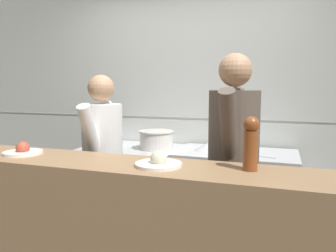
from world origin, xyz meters
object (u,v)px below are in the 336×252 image
Objects in this scene: pepper_mill at (251,142)px; plated_dish_main at (23,151)px; chefs_knife at (250,155)px; chef_sous at (233,164)px; plated_dish_appetiser at (159,162)px; chef_head_cook at (103,162)px; oven_range at (133,188)px; sauce_pot at (156,139)px; mixing_bowl_steel at (208,146)px; stock_pot at (109,135)px.

plated_dish_main is at bearing -177.97° from pepper_mill.
chefs_knife is 1.29× the size of pepper_mill.
plated_dish_main is 0.15× the size of chef_sous.
pepper_mill is at bearing 7.72° from plated_dish_appetiser.
chefs_knife is at bearing 85.40° from chef_sous.
plated_dish_appetiser is 0.16× the size of chef_sous.
chefs_knife is at bearing 24.22° from chef_head_cook.
chef_sous is at bearing 59.17° from plated_dish_appetiser.
sauce_pot reaches higher than oven_range.
pepper_mill is (0.50, 0.07, 0.13)m from plated_dish_appetiser.
plated_dish_main is 0.97m from plated_dish_appetiser.
oven_range is at bearing 146.93° from chef_sous.
chef_head_cook reaches higher than plated_dish_appetiser.
chef_sous is at bearing -95.36° from chefs_knife.
oven_range is at bearing 179.80° from mixing_bowl_steel.
chef_sous reaches higher than mixing_bowl_steel.
plated_dish_appetiser reaches higher than mixing_bowl_steel.
chef_sous is (-0.16, 0.50, -0.24)m from pepper_mill.
chef_head_cook is at bearing 65.15° from plated_dish_main.
oven_range is at bearing -8.37° from stock_pot.
pepper_mill is at bearing -85.23° from chefs_knife.
chef_sous reaches higher than stock_pot.
pepper_mill is 0.17× the size of chef_sous.
stock_pot is 1.75m from plated_dish_appetiser.
oven_range is 3.52× the size of mixing_bowl_steel.
pepper_mill is at bearing -44.35° from oven_range.
sauce_pot is 1.41m from plated_dish_appetiser.
mixing_bowl_steel is 0.18× the size of chef_head_cook.
stock_pot is 0.57m from sauce_pot.
chef_head_cook is at bearing -83.28° from oven_range.
plated_dish_appetiser reaches higher than stock_pot.
plated_dish_main reaches higher than stock_pot.
oven_range is 1.67m from plated_dish_appetiser.
stock_pot is at bearing 171.63° from oven_range.
sauce_pot is at bearing 70.86° from plated_dish_main.
plated_dish_main is 1.47m from pepper_mill.
stock_pot reaches higher than chefs_knife.
plated_dish_main reaches higher than mixing_bowl_steel.
plated_dish_appetiser is 0.92× the size of pepper_mill.
chef_sous is at bearing -6.53° from chef_head_cook.
sauce_pot is at bearing 70.19° from chef_head_cook.
mixing_bowl_steel is 1.64m from plated_dish_main.
plated_dish_main is at bearing -97.72° from oven_range.
chefs_knife is 1.29m from plated_dish_appetiser.
plated_dish_appetiser reaches higher than chefs_knife.
plated_dish_main is at bearing 179.09° from plated_dish_appetiser.
plated_dish_appetiser reaches higher than oven_range.
oven_range is at bearing 174.80° from chefs_knife.
chef_head_cook is 0.92× the size of chef_sous.
mixing_bowl_steel is at bearing -2.42° from stock_pot.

